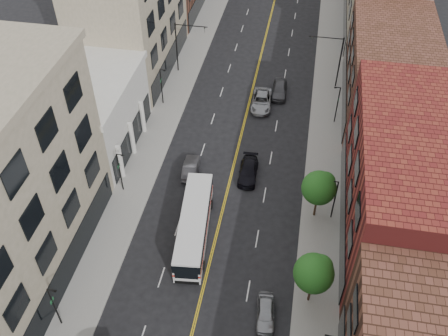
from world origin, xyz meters
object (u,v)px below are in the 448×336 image
Objects in this scene: car_lane_a at (248,171)px; car_parked_far at (266,313)px; city_bus at (194,224)px; car_lane_behind at (191,168)px; car_lane_c at (279,90)px; car_lane_b at (261,101)px.

car_parked_far is at bearing -78.65° from car_lane_a.
car_parked_far is 0.81× the size of car_lane_a.
city_bus reaches higher than car_lane_behind.
car_lane_c reaches higher than car_parked_far.
city_bus is 10.98m from car_parked_far.
car_lane_b is (-0.22, 13.25, 0.07)m from car_lane_a.
car_lane_c is (5.72, 25.48, -0.92)m from city_bus.
city_bus is at bearing 100.82° from car_lane_behind.
car_lane_b reaches higher than car_lane_behind.
city_bus is 26.13m from car_lane_c.
car_lane_b is 3.56m from car_lane_c.
city_bus is 2.41× the size of car_lane_a.
car_parked_far is 33.13m from car_lane_c.
city_bus reaches higher than car_parked_far.
city_bus is 10.14m from car_lane_a.
car_lane_b is at bearing -118.57° from car_lane_behind.
car_lane_a reaches higher than car_parked_far.
car_lane_a is 13.25m from car_lane_b.
car_lane_behind is at bearing 99.66° from city_bus.
car_lane_c is (8.14, 16.77, 0.09)m from car_lane_behind.
car_lane_c is at bearing 71.47° from city_bus.
car_lane_behind is at bearing 116.82° from car_parked_far.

